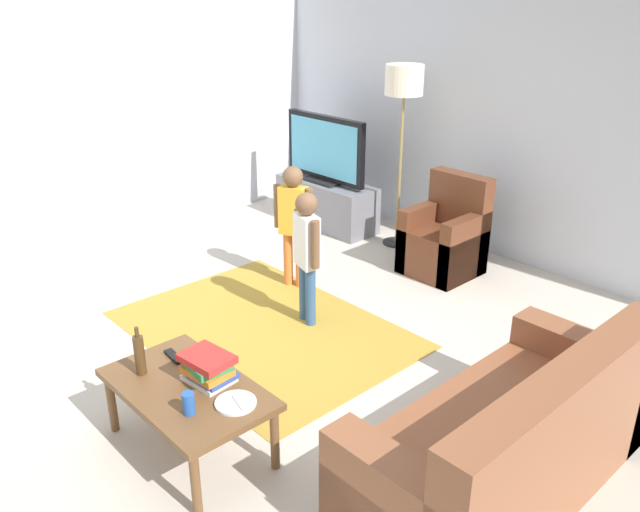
# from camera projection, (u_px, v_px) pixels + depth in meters

# --- Properties ---
(ground) EXTENTS (7.80, 7.80, 0.00)m
(ground) POSITION_uv_depth(u_px,v_px,m) (257.00, 364.00, 4.50)
(ground) COLOR beige
(wall_back) EXTENTS (6.00, 0.12, 2.70)m
(wall_back) POSITION_uv_depth(u_px,v_px,m) (513.00, 116.00, 5.85)
(wall_back) COLOR silver
(wall_back) RESTS_ON ground
(wall_left) EXTENTS (0.12, 6.00, 2.70)m
(wall_left) POSITION_uv_depth(u_px,v_px,m) (56.00, 113.00, 6.01)
(wall_left) COLOR silver
(wall_left) RESTS_ON ground
(area_rug) EXTENTS (2.20, 1.60, 0.01)m
(area_rug) POSITION_uv_depth(u_px,v_px,m) (264.00, 329.00, 4.95)
(area_rug) COLOR #B28C33
(area_rug) RESTS_ON ground
(tv_stand) EXTENTS (1.20, 0.44, 0.50)m
(tv_stand) POSITION_uv_depth(u_px,v_px,m) (326.00, 204.00, 7.02)
(tv_stand) COLOR slate
(tv_stand) RESTS_ON ground
(tv) EXTENTS (1.10, 0.28, 0.71)m
(tv) POSITION_uv_depth(u_px,v_px,m) (325.00, 150.00, 6.77)
(tv) COLOR black
(tv) RESTS_ON tv_stand
(couch) EXTENTS (0.80, 1.80, 0.86)m
(couch) POSITION_uv_depth(u_px,v_px,m) (515.00, 448.00, 3.25)
(couch) COLOR brown
(couch) RESTS_ON ground
(armchair) EXTENTS (0.60, 0.60, 0.90)m
(armchair) POSITION_uv_depth(u_px,v_px,m) (446.00, 241.00, 5.86)
(armchair) COLOR brown
(armchair) RESTS_ON ground
(floor_lamp) EXTENTS (0.36, 0.36, 1.78)m
(floor_lamp) POSITION_uv_depth(u_px,v_px,m) (404.00, 90.00, 6.00)
(floor_lamp) COLOR #262626
(floor_lamp) RESTS_ON ground
(child_near_tv) EXTENTS (0.34, 0.21, 1.08)m
(child_near_tv) POSITION_uv_depth(u_px,v_px,m) (293.00, 216.00, 5.44)
(child_near_tv) COLOR orange
(child_near_tv) RESTS_ON ground
(child_center) EXTENTS (0.34, 0.18, 1.06)m
(child_center) POSITION_uv_depth(u_px,v_px,m) (307.00, 247.00, 4.83)
(child_center) COLOR #33598C
(child_center) RESTS_ON ground
(coffee_table) EXTENTS (1.00, 0.60, 0.42)m
(coffee_table) POSITION_uv_depth(u_px,v_px,m) (187.00, 393.00, 3.54)
(coffee_table) COLOR brown
(coffee_table) RESTS_ON ground
(book_stack) EXTENTS (0.31, 0.25, 0.18)m
(book_stack) POSITION_uv_depth(u_px,v_px,m) (208.00, 368.00, 3.52)
(book_stack) COLOR white
(book_stack) RESTS_ON coffee_table
(bottle) EXTENTS (0.06, 0.06, 0.30)m
(bottle) POSITION_uv_depth(u_px,v_px,m) (140.00, 354.00, 3.59)
(bottle) COLOR #4C3319
(bottle) RESTS_ON coffee_table
(tv_remote) EXTENTS (0.17, 0.06, 0.02)m
(tv_remote) POSITION_uv_depth(u_px,v_px,m) (174.00, 356.00, 3.78)
(tv_remote) COLOR black
(tv_remote) RESTS_ON coffee_table
(soda_can) EXTENTS (0.07, 0.07, 0.12)m
(soda_can) POSITION_uv_depth(u_px,v_px,m) (189.00, 403.00, 3.28)
(soda_can) COLOR #2659B2
(soda_can) RESTS_ON coffee_table
(plate) EXTENTS (0.22, 0.22, 0.02)m
(plate) POSITION_uv_depth(u_px,v_px,m) (236.00, 403.00, 3.36)
(plate) COLOR white
(plate) RESTS_ON coffee_table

